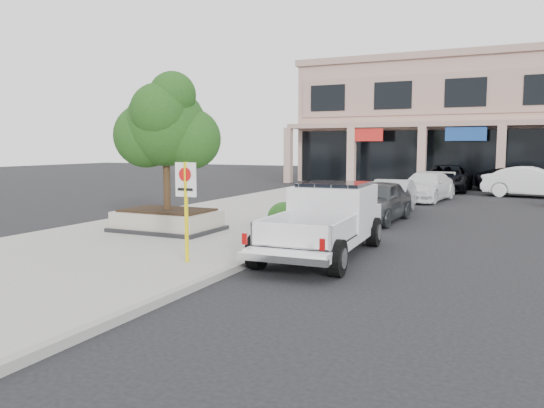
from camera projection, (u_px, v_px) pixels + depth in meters
The scene contains 14 objects.
ground at pixel (302, 277), 11.41m from camera, with size 120.00×120.00×0.00m, color black.
sidewalk at pixel (222, 222), 19.12m from camera, with size 8.00×52.00×0.15m, color gray.
curb at pixel (326, 229), 17.46m from camera, with size 0.20×52.00×0.15m, color gray.
planter at pixel (168, 220), 16.72m from camera, with size 3.20×2.20×0.68m.
planter_tree at pixel (172, 126), 16.48m from camera, with size 2.90×2.55×4.00m.
no_parking_sign at pixel (186, 198), 12.04m from camera, with size 0.55×0.09×2.30m.
hedge at pixel (285, 217), 16.46m from camera, with size 1.10×0.99×0.94m, color #164D1A.
pickup_truck at pixel (322, 221), 13.48m from camera, with size 2.16×5.84×1.84m, color white, non-canonical shape.
curb_car_a at pixel (377, 201), 19.75m from camera, with size 1.82×4.53×1.54m, color #323538.
curb_car_b at pixel (391, 197), 22.12m from camera, with size 1.48×4.23×1.40m, color #9CA0A4.
curb_car_c at pixel (426, 187), 27.26m from camera, with size 2.05×5.05×1.46m, color silver.
curb_car_d at pixel (446, 178), 33.07m from camera, with size 2.72×5.90×1.64m, color black.
lot_car_b at pixel (533, 182), 28.98m from camera, with size 1.78×5.09×1.68m, color white.
lot_car_d at pixel (520, 179), 33.17m from camera, with size 2.47×5.36×1.49m, color black.
Camera 1 is at (4.15, -10.39, 2.81)m, focal length 35.00 mm.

